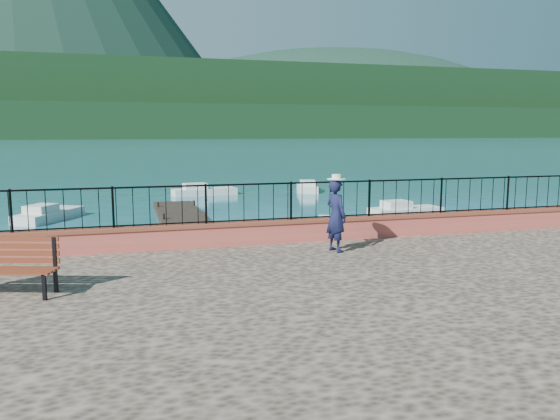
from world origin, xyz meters
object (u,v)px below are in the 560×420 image
park_bench (4,279)px  person (336,216)px  boat_4 (204,189)px  boat_2 (406,208)px  boat_1 (349,227)px  boat_5 (307,185)px  boat_3 (49,211)px

park_bench → person: (6.88, 1.71, 0.56)m
boat_4 → boat_2: bearing=-62.9°
park_bench → boat_1: 13.64m
park_bench → boat_2: size_ratio=0.54×
person → boat_5: (7.17, 23.26, -1.66)m
boat_3 → boat_5: size_ratio=0.99×
person → boat_5: 24.39m
boat_1 → boat_5: bearing=104.1°
park_bench → boat_1: park_bench is taller
person → boat_3: bearing=12.4°
park_bench → boat_4: park_bench is taller
boat_1 → boat_5: same height
boat_1 → boat_2: 6.25m
boat_5 → park_bench: bearing=166.4°
boat_4 → park_bench: bearing=-113.9°
person → boat_4: (0.06, 22.74, -1.66)m
park_bench → boat_4: (6.95, 24.45, -1.10)m
boat_5 → person: bearing=178.7°
boat_2 → boat_1: bearing=-142.8°
boat_1 → park_bench: bearing=-112.2°
boat_1 → person: bearing=-88.5°
boat_3 → boat_1: bearing=-94.6°
boat_3 → boat_2: bearing=-73.4°
park_bench → boat_4: size_ratio=0.47×
boat_1 → boat_4: size_ratio=0.94×
boat_3 → boat_4: 11.45m
park_bench → boat_4: 25.45m
person → boat_4: bearing=-16.8°
boat_4 → boat_5: (7.10, 0.52, 0.00)m
person → boat_1: 8.10m
boat_5 → boat_4: bearing=109.9°
boat_2 → boat_5: 12.00m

